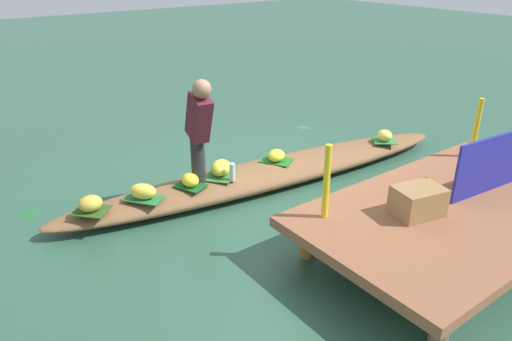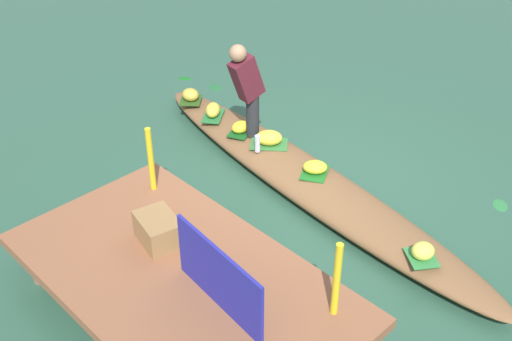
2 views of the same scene
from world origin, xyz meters
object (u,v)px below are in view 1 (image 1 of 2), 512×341
banana_bunch_2 (143,191)px  water_bottle (232,172)px  banana_bunch_0 (276,155)px  vendor_boat (271,173)px  market_banner (492,164)px  produce_crate (418,201)px  banana_bunch_4 (221,168)px  banana_bunch_1 (385,136)px  vendor_person (199,126)px  banana_bunch_5 (90,203)px  banana_bunch_3 (190,180)px

banana_bunch_2 → water_bottle: size_ratio=1.36×
banana_bunch_0 → banana_bunch_2: bearing=-1.5°
vendor_boat → market_banner: size_ratio=5.04×
vendor_boat → produce_crate: bearing=98.3°
vendor_boat → banana_bunch_2: (1.68, -0.08, 0.22)m
banana_bunch_0 → water_bottle: (0.77, 0.15, 0.03)m
banana_bunch_4 → produce_crate: (-0.75, 2.18, 0.25)m
banana_bunch_1 → banana_bunch_2: (3.44, -0.41, 0.00)m
banana_bunch_0 → vendor_person: size_ratio=0.22×
banana_bunch_0 → produce_crate: size_ratio=0.62×
banana_bunch_5 → market_banner: size_ratio=0.22×
vendor_boat → banana_bunch_0: banana_bunch_0 is taller
banana_bunch_3 → produce_crate: (-1.19, 2.13, 0.27)m
banana_bunch_5 → vendor_person: size_ratio=0.20×
vendor_boat → banana_bunch_4: bearing=-1.7°
banana_bunch_2 → market_banner: 3.59m
banana_bunch_3 → water_bottle: (-0.46, 0.16, 0.03)m
banana_bunch_5 → vendor_boat: bearing=176.1°
banana_bunch_2 → banana_bunch_0: bearing=178.5°
banana_bunch_0 → banana_bunch_1: (-1.65, 0.36, 0.01)m
vendor_boat → banana_bunch_1: 1.80m
banana_bunch_0 → produce_crate: produce_crate is taller
banana_bunch_0 → banana_bunch_4: 0.79m
banana_bunch_5 → banana_bunch_1: bearing=173.1°
vendor_person → banana_bunch_0: bearing=-179.9°
vendor_person → water_bottle: (-0.32, 0.14, -0.59)m
banana_bunch_3 → vendor_person: 0.64m
vendor_boat → banana_bunch_3: banana_bunch_3 is taller
banana_bunch_1 → water_bottle: bearing=-5.1°
vendor_person → market_banner: size_ratio=1.13×
vendor_boat → produce_crate: produce_crate is taller
banana_bunch_5 → market_banner: (-3.27, 2.36, 0.42)m
banana_bunch_4 → banana_bunch_1: bearing=170.1°
vendor_boat → banana_bunch_1: bearing=175.9°
banana_bunch_5 → banana_bunch_0: bearing=177.1°
banana_bunch_4 → water_bottle: size_ratio=1.48×
banana_bunch_4 → banana_bunch_0: bearing=175.3°
produce_crate → vendor_person: bearing=-63.5°
vendor_person → produce_crate: vendor_person is taller
banana_bunch_5 → banana_bunch_3: bearing=174.7°
market_banner → banana_bunch_3: bearing=-40.6°
banana_bunch_3 → banana_bunch_5: 1.11m
banana_bunch_0 → banana_bunch_3: banana_bunch_3 is taller
vendor_person → water_bottle: bearing=156.0°
banana_bunch_2 → market_banner: bearing=140.0°
banana_bunch_3 → water_bottle: 0.49m
banana_bunch_3 → vendor_person: bearing=172.7°
banana_bunch_3 → banana_bunch_4: 0.45m
banana_bunch_3 → market_banner: 3.16m
banana_bunch_1 → banana_bunch_5: bearing=-6.9°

